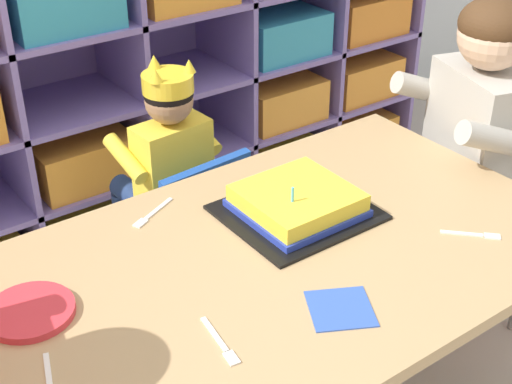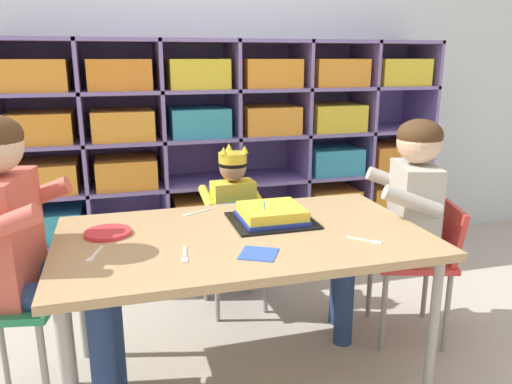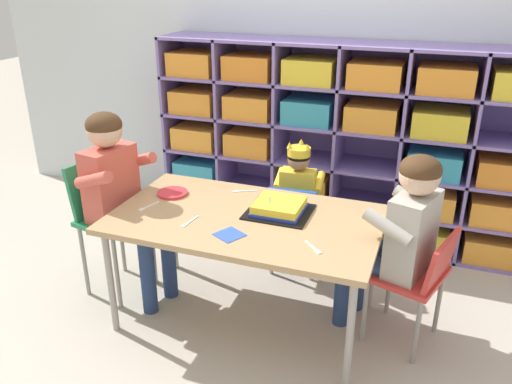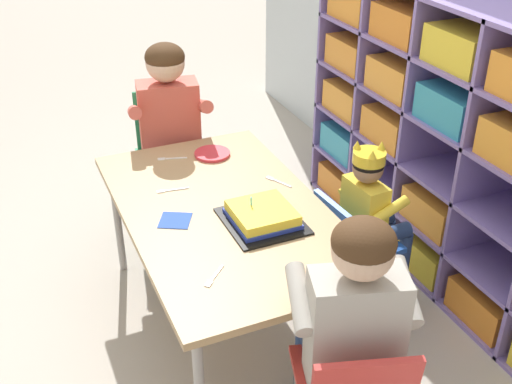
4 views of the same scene
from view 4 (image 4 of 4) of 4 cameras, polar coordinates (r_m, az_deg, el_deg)
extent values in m
plane|color=#BCB2A3|center=(2.98, -2.53, -11.86)|extent=(16.00, 16.00, 0.00)
cube|color=#7F6BB2|center=(3.89, 8.01, 10.01)|extent=(0.02, 0.40, 1.36)
cube|color=#7F6BB2|center=(3.56, 11.45, 7.80)|extent=(0.02, 0.40, 1.36)
cube|color=#7F6BB2|center=(3.26, 15.52, 5.12)|extent=(0.02, 0.40, 1.36)
cube|color=#7F6BB2|center=(2.98, 20.35, 1.89)|extent=(0.02, 0.40, 1.36)
cube|color=#7F6BB2|center=(3.33, 18.32, -8.33)|extent=(2.54, 0.40, 0.02)
cube|color=#7F6BB2|center=(3.18, 19.08, -4.51)|extent=(2.54, 0.40, 0.02)
cube|color=#7F6BB2|center=(3.04, 19.91, -0.34)|extent=(2.54, 0.40, 0.02)
cube|color=#7F6BB2|center=(2.92, 20.80, 4.20)|extent=(2.54, 0.40, 0.02)
cube|color=#7F6BB2|center=(2.82, 21.78, 9.09)|extent=(2.54, 0.40, 0.02)
cube|color=orange|center=(3.95, 8.71, 1.07)|extent=(0.33, 0.32, 0.16)
cube|color=yellow|center=(3.66, 12.10, -1.86)|extent=(0.33, 0.32, 0.16)
cube|color=yellow|center=(3.39, 16.07, -5.27)|extent=(0.33, 0.32, 0.16)
cube|color=orange|center=(3.15, 20.73, -9.20)|extent=(0.33, 0.32, 0.16)
cube|color=teal|center=(3.83, 9.02, 4.57)|extent=(0.33, 0.32, 0.16)
cube|color=orange|center=(3.24, 16.72, -1.40)|extent=(0.33, 0.32, 0.16)
cube|color=orange|center=(3.73, 9.34, 8.29)|extent=(0.33, 0.32, 0.16)
cube|color=orange|center=(3.41, 13.05, 5.81)|extent=(0.33, 0.32, 0.16)
cube|color=orange|center=(3.64, 9.69, 12.21)|extent=(0.33, 0.32, 0.16)
cube|color=orange|center=(3.31, 13.58, 10.03)|extent=(0.33, 0.32, 0.16)
cube|color=teal|center=(3.01, 18.20, 7.34)|extent=(0.33, 0.32, 0.16)
cube|color=orange|center=(3.57, 10.07, 16.31)|extent=(0.33, 0.32, 0.16)
cube|color=orange|center=(3.24, 14.15, 14.49)|extent=(0.33, 0.32, 0.16)
cube|color=yellow|center=(2.93, 19.04, 12.17)|extent=(0.33, 0.32, 0.16)
cube|color=tan|center=(2.62, -2.82, -1.87)|extent=(1.36, 0.79, 0.03)
cylinder|color=#9E9993|center=(3.22, -12.27, -2.46)|extent=(0.04, 0.04, 0.59)
cylinder|color=#9E9993|center=(3.38, -1.15, -0.07)|extent=(0.04, 0.04, 0.59)
cylinder|color=#9E9993|center=(2.50, 10.12, -13.28)|extent=(0.04, 0.04, 0.59)
cube|color=#1E4CA8|center=(2.90, 9.19, -4.38)|extent=(0.33, 0.31, 0.03)
cube|color=#1E4CA8|center=(2.76, 7.13, -2.99)|extent=(0.29, 0.08, 0.23)
cylinder|color=gray|center=(3.00, 12.12, -7.99)|extent=(0.02, 0.02, 0.36)
cylinder|color=gray|center=(3.15, 9.28, -5.55)|extent=(0.02, 0.02, 0.36)
cylinder|color=gray|center=(2.88, 8.48, -9.41)|extent=(0.02, 0.02, 0.36)
cylinder|color=gray|center=(3.04, 5.73, -6.78)|extent=(0.02, 0.02, 0.36)
cube|color=yellow|center=(2.82, 9.62, -1.74)|extent=(0.22, 0.13, 0.29)
sphere|color=#997051|center=(2.72, 10.00, 2.15)|extent=(0.13, 0.13, 0.13)
ellipsoid|color=black|center=(2.71, 10.04, 2.53)|extent=(0.14, 0.14, 0.10)
cylinder|color=yellow|center=(2.69, 10.09, 3.09)|extent=(0.14, 0.14, 0.05)
cone|color=yellow|center=(2.71, 11.18, 4.14)|extent=(0.04, 0.04, 0.04)
cone|color=yellow|center=(2.62, 10.39, 3.33)|extent=(0.04, 0.04, 0.04)
cone|color=yellow|center=(2.70, 9.04, 4.23)|extent=(0.04, 0.04, 0.04)
cylinder|color=navy|center=(2.90, 11.83, -3.76)|extent=(0.09, 0.21, 0.07)
cylinder|color=navy|center=(2.98, 10.34, -2.59)|extent=(0.09, 0.21, 0.07)
cylinder|color=navy|center=(3.08, 12.95, -6.62)|extent=(0.06, 0.06, 0.38)
cylinder|color=navy|center=(3.16, 11.51, -5.45)|extent=(0.06, 0.06, 0.38)
cylinder|color=yellow|center=(2.73, 11.98, -1.58)|extent=(0.06, 0.18, 0.10)
cylinder|color=yellow|center=(2.90, 8.94, 0.70)|extent=(0.06, 0.18, 0.10)
cube|color=#238451|center=(3.37, -7.50, 2.85)|extent=(0.38, 0.42, 0.03)
cube|color=#238451|center=(3.43, -7.97, 6.48)|extent=(0.13, 0.34, 0.31)
cylinder|color=gray|center=(3.36, -9.55, -2.06)|extent=(0.02, 0.02, 0.46)
cylinder|color=gray|center=(3.39, -4.42, -1.46)|extent=(0.02, 0.02, 0.46)
cylinder|color=gray|center=(3.58, -9.90, 0.07)|extent=(0.02, 0.02, 0.46)
cylinder|color=gray|center=(3.61, -5.08, 0.62)|extent=(0.02, 0.02, 0.46)
cube|color=#D15647|center=(3.27, -7.75, 6.24)|extent=(0.21, 0.32, 0.42)
sphere|color=#DBB293|center=(3.16, -8.13, 11.38)|extent=(0.19, 0.19, 0.19)
ellipsoid|color=#472D19|center=(3.15, -8.17, 11.87)|extent=(0.19, 0.19, 0.14)
cylinder|color=navy|center=(3.21, -8.82, 2.08)|extent=(0.31, 0.15, 0.10)
cylinder|color=navy|center=(3.22, -5.64, 2.44)|extent=(0.31, 0.15, 0.10)
cylinder|color=navy|center=(3.22, -8.20, -3.36)|extent=(0.08, 0.08, 0.48)
cylinder|color=navy|center=(3.23, -5.03, -2.99)|extent=(0.08, 0.08, 0.48)
cylinder|color=#D15647|center=(3.17, -10.80, 7.01)|extent=(0.25, 0.11, 0.14)
cylinder|color=#D15647|center=(3.20, -4.69, 7.65)|extent=(0.25, 0.11, 0.14)
cube|color=red|center=(2.24, 8.39, -16.23)|extent=(0.43, 0.44, 0.03)
cube|color=#B2ADA3|center=(2.09, 8.84, -12.08)|extent=(0.24, 0.33, 0.42)
sphere|color=#DBB293|center=(1.89, 9.56, -5.10)|extent=(0.19, 0.19, 0.19)
ellipsoid|color=#472D19|center=(1.88, 9.63, -4.39)|extent=(0.19, 0.19, 0.14)
cylinder|color=navy|center=(2.33, 9.78, -12.70)|extent=(0.32, 0.18, 0.10)
cylinder|color=navy|center=(2.30, 5.33, -13.16)|extent=(0.32, 0.18, 0.10)
cylinder|color=navy|center=(2.59, 8.47, -14.19)|extent=(0.08, 0.08, 0.39)
cylinder|color=navy|center=(2.56, 4.43, -14.61)|extent=(0.08, 0.08, 0.39)
cylinder|color=#B2ADA3|center=(2.11, 13.15, -8.63)|extent=(0.26, 0.13, 0.14)
cylinder|color=#B2ADA3|center=(2.04, 3.93, -9.49)|extent=(0.26, 0.13, 0.14)
cube|color=black|center=(2.53, 0.57, -2.60)|extent=(0.33, 0.30, 0.01)
cube|color=yellow|center=(2.51, 0.57, -2.00)|extent=(0.24, 0.23, 0.06)
cube|color=#283DB2|center=(2.52, 0.57, -2.38)|extent=(0.25, 0.24, 0.02)
cylinder|color=#4CB2E5|center=(2.51, -0.44, -0.82)|extent=(0.01, 0.01, 0.04)
cylinder|color=#DB333D|center=(3.04, -3.93, 3.43)|extent=(0.17, 0.17, 0.01)
cube|color=#3356B7|center=(2.55, -7.22, -2.58)|extent=(0.16, 0.16, 0.00)
cube|color=white|center=(2.26, -3.50, -7.23)|extent=(0.07, 0.07, 0.00)
cube|color=white|center=(2.21, -4.24, -8.18)|extent=(0.04, 0.04, 0.00)
cube|color=white|center=(3.03, -7.14, 3.02)|extent=(0.04, 0.10, 0.00)
cube|color=white|center=(3.03, -8.47, 2.95)|extent=(0.03, 0.04, 0.00)
cube|color=white|center=(2.80, 2.35, 0.79)|extent=(0.10, 0.05, 0.00)
cube|color=white|center=(2.84, 1.24, 1.25)|extent=(0.04, 0.03, 0.00)
cube|color=white|center=(2.77, -7.07, 0.24)|extent=(0.02, 0.10, 0.00)
cube|color=white|center=(2.76, -8.51, 0.05)|extent=(0.02, 0.04, 0.00)
camera|label=1|loc=(2.90, -29.15, 17.55)|focal=51.38mm
camera|label=2|loc=(2.78, -42.28, 7.01)|focal=34.82mm
camera|label=3|loc=(1.90, -72.37, 3.03)|focal=36.34mm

